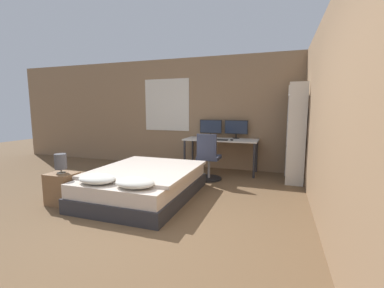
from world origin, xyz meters
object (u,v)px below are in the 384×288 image
at_px(monitor_left, 211,127).
at_px(keyboard, 219,140).
at_px(desk, 221,143).
at_px(bookshelf, 296,130).
at_px(nightstand, 62,189).
at_px(monitor_right, 236,128).
at_px(bed, 144,183).
at_px(bedside_lamp, 61,162).
at_px(computer_mouse, 232,140).
at_px(office_chair, 208,161).

height_order(monitor_left, keyboard, monitor_left).
height_order(desk, bookshelf, bookshelf).
bearing_deg(nightstand, monitor_right, 54.26).
xyz_separation_m(bed, keyboard, (0.82, 1.86, 0.54)).
height_order(bedside_lamp, monitor_right, monitor_right).
bearing_deg(desk, monitor_left, 142.27).
bearing_deg(bed, nightstand, -146.96).
bearing_deg(keyboard, desk, 90.00).
bearing_deg(desk, bookshelf, -11.51).
distance_m(bed, nightstand, 1.23).
bearing_deg(bookshelf, bed, -143.37).
bearing_deg(monitor_left, nightstand, -117.31).
height_order(nightstand, keyboard, keyboard).
relative_size(bedside_lamp, bookshelf, 0.15).
xyz_separation_m(desk, bookshelf, (1.57, -0.32, 0.36)).
relative_size(bedside_lamp, monitor_left, 0.56).
bearing_deg(computer_mouse, keyboard, 180.00).
bearing_deg(keyboard, office_chair, -100.26).
height_order(desk, office_chair, office_chair).
distance_m(nightstand, monitor_left, 3.47).
distance_m(monitor_right, office_chair, 1.23).
bearing_deg(bookshelf, monitor_right, 156.26).
xyz_separation_m(bed, computer_mouse, (1.12, 1.86, 0.55)).
bearing_deg(bookshelf, nightstand, -144.42).
bearing_deg(bedside_lamp, desk, 56.15).
height_order(monitor_right, computer_mouse, monitor_right).
height_order(bedside_lamp, desk, bedside_lamp).
height_order(bed, keyboard, keyboard).
relative_size(desk, office_chair, 1.72).
distance_m(monitor_left, monitor_right, 0.61).
bearing_deg(office_chair, nightstand, -131.00).
xyz_separation_m(nightstand, monitor_right, (2.16, 3.00, 0.78)).
bearing_deg(computer_mouse, office_chair, -127.12).
bearing_deg(bookshelf, desk, 168.49).
distance_m(keyboard, bookshelf, 1.59).
relative_size(monitor_left, bookshelf, 0.28).
bearing_deg(monitor_left, office_chair, -77.63).
relative_size(computer_mouse, office_chair, 0.07).
xyz_separation_m(nightstand, desk, (1.86, 2.77, 0.45)).
bearing_deg(monitor_left, bookshelf, -16.52).
bearing_deg(bedside_lamp, office_chair, 49.00).
bearing_deg(nightstand, computer_mouse, 49.74).
xyz_separation_m(bed, office_chair, (0.73, 1.36, 0.15)).
bearing_deg(office_chair, computer_mouse, 52.88).
bearing_deg(keyboard, computer_mouse, 0.00).
distance_m(bedside_lamp, office_chair, 2.70).
bearing_deg(monitor_right, desk, -142.27).
bearing_deg(nightstand, bookshelf, 35.58).
distance_m(keyboard, computer_mouse, 0.29).
xyz_separation_m(keyboard, office_chair, (-0.09, -0.51, -0.39)).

